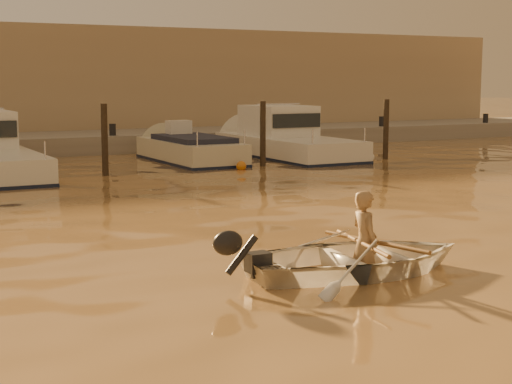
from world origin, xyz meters
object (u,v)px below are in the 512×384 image
moored_boat_3 (190,155)px  moored_boat_4 (287,139)px  person (365,242)px  waterfront_building (15,86)px  dinghy (358,258)px

moored_boat_3 → moored_boat_4: moored_boat_4 is taller
person → moored_boat_4: moored_boat_4 is taller
moored_boat_3 → waterfront_building: size_ratio=0.12×
person → waterfront_building: 25.80m
person → moored_boat_3: (3.70, 14.72, -0.20)m
person → moored_boat_4: size_ratio=0.19×
waterfront_building → moored_boat_4: bearing=-57.7°
moored_boat_4 → waterfront_building: waterfront_building is taller
moored_boat_3 → moored_boat_4: (3.64, 0.00, 0.40)m
person → moored_boat_4: (7.34, 14.72, 0.20)m
dinghy → person: person is taller
moored_boat_3 → moored_boat_4: size_ratio=0.77×
dinghy → moored_boat_3: size_ratio=0.57×
moored_boat_3 → waterfront_building: (-3.32, 11.00, 2.17)m
moored_boat_3 → moored_boat_4: bearing=0.0°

